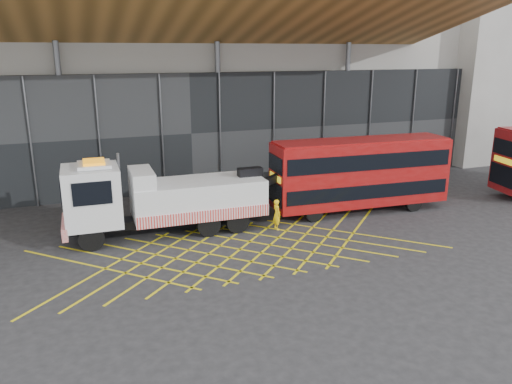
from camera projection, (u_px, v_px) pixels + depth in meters
name	position (u px, v px, depth m)	size (l,w,h in m)	color
ground_plane	(209.00, 254.00, 23.99)	(120.00, 120.00, 0.00)	#242426
road_markings	(240.00, 249.00, 24.53)	(19.96, 7.16, 0.01)	yellow
construction_building	(167.00, 56.00, 38.74)	(55.00, 23.97, 18.00)	gray
east_building	(492.00, 44.00, 46.47)	(15.00, 12.00, 20.00)	gray
recovery_truck	(160.00, 198.00, 26.11)	(12.30, 3.14, 4.29)	black
bus_towed	(360.00, 172.00, 29.84)	(10.93, 3.17, 4.39)	maroon
worker	(277.00, 214.00, 27.10)	(0.62, 0.40, 1.69)	yellow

